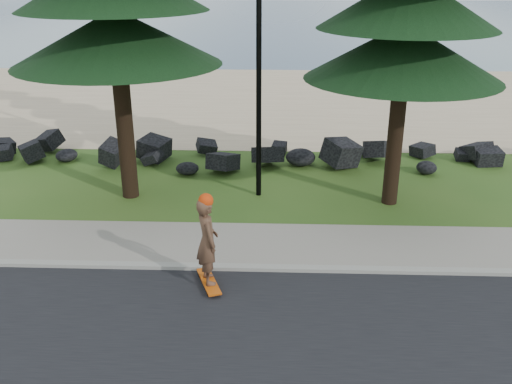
% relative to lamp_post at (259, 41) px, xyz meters
% --- Properties ---
extents(ground, '(160.00, 160.00, 0.00)m').
position_rel_lamp_post_xyz_m(ground, '(0.00, -3.20, -4.13)').
color(ground, '#2E541A').
rests_on(ground, ground).
extents(kerb, '(160.00, 0.20, 0.10)m').
position_rel_lamp_post_xyz_m(kerb, '(0.00, -4.10, -4.08)').
color(kerb, '#9D9A8E').
rests_on(kerb, ground).
extents(sidewalk, '(160.00, 2.00, 0.08)m').
position_rel_lamp_post_xyz_m(sidewalk, '(0.00, -3.00, -4.09)').
color(sidewalk, gray).
rests_on(sidewalk, ground).
extents(beach_sand, '(160.00, 15.00, 0.01)m').
position_rel_lamp_post_xyz_m(beach_sand, '(0.00, 11.30, -4.13)').
color(beach_sand, tan).
rests_on(beach_sand, ground).
extents(ocean, '(160.00, 58.00, 0.01)m').
position_rel_lamp_post_xyz_m(ocean, '(0.00, 47.80, -4.13)').
color(ocean, '#3D5B74').
rests_on(ocean, ground).
extents(seawall_boulders, '(60.00, 2.40, 1.10)m').
position_rel_lamp_post_xyz_m(seawall_boulders, '(0.00, 2.40, -4.13)').
color(seawall_boulders, black).
rests_on(seawall_boulders, ground).
extents(lamp_post, '(0.25, 0.14, 8.14)m').
position_rel_lamp_post_xyz_m(lamp_post, '(0.00, 0.00, 0.00)').
color(lamp_post, black).
rests_on(lamp_post, ground).
extents(skateboarder, '(0.62, 1.08, 1.97)m').
position_rel_lamp_post_xyz_m(skateboarder, '(-0.83, -4.75, -3.14)').
color(skateboarder, '#CC500C').
rests_on(skateboarder, ground).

